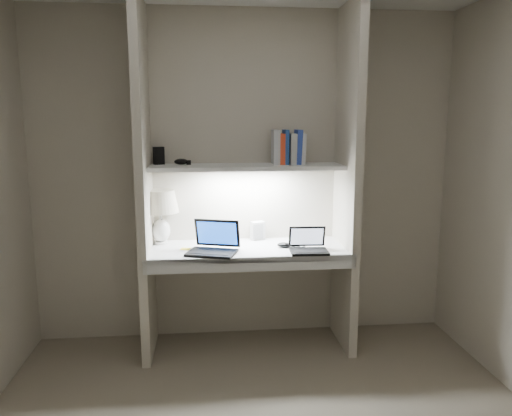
{
  "coord_description": "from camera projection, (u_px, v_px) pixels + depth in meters",
  "views": [
    {
      "loc": [
        -0.3,
        -2.3,
        1.7
      ],
      "look_at": [
        0.04,
        1.05,
        1.09
      ],
      "focal_mm": 35.0,
      "sensor_mm": 36.0,
      "label": 1
    }
  ],
  "objects": [
    {
      "name": "desk",
      "position": [
        248.0,
        250.0,
        3.65
      ],
      "size": [
        1.4,
        0.55,
        0.04
      ],
      "primitive_type": "cube",
      "color": "white",
      "rests_on": "alcove_panel_left"
    },
    {
      "name": "speaker",
      "position": [
        258.0,
        231.0,
        3.86
      ],
      "size": [
        0.12,
        0.1,
        0.14
      ],
      "primitive_type": "cube",
      "rotation": [
        0.0,
        0.0,
        0.35
      ],
      "color": "silver",
      "rests_on": "desk"
    },
    {
      "name": "table_lamp",
      "position": [
        160.0,
        208.0,
        3.7
      ],
      "size": [
        0.28,
        0.28,
        0.41
      ],
      "color": "white",
      "rests_on": "desk"
    },
    {
      "name": "desk_apron",
      "position": [
        251.0,
        264.0,
        3.4
      ],
      "size": [
        1.46,
        0.03,
        0.1
      ],
      "primitive_type": "cube",
      "color": "silver",
      "rests_on": "desk"
    },
    {
      "name": "strip_light",
      "position": [
        247.0,
        170.0,
        3.64
      ],
      "size": [
        0.6,
        0.04,
        0.02
      ],
      "primitive_type": "cube",
      "color": "white",
      "rests_on": "shelf"
    },
    {
      "name": "laptop_netbook",
      "position": [
        308.0,
        246.0,
        3.53
      ],
      "size": [
        0.27,
        0.24,
        0.17
      ],
      "rotation": [
        0.0,
        0.0,
        -0.05
      ],
      "color": "black",
      "rests_on": "desk"
    },
    {
      "name": "cable_coil",
      "position": [
        299.0,
        246.0,
        3.66
      ],
      "size": [
        0.11,
        0.11,
        0.01
      ],
      "primitive_type": "torus",
      "rotation": [
        0.0,
        0.0,
        -0.21
      ],
      "color": "black",
      "rests_on": "desk"
    },
    {
      "name": "book_row",
      "position": [
        288.0,
        148.0,
        3.68
      ],
      "size": [
        0.24,
        0.17,
        0.25
      ],
      "color": "silver",
      "rests_on": "shelf"
    },
    {
      "name": "mouse",
      "position": [
        284.0,
        245.0,
        3.64
      ],
      "size": [
        0.12,
        0.09,
        0.04
      ],
      "primitive_type": "ellipsoid",
      "rotation": [
        0.0,
        0.0,
        -0.24
      ],
      "color": "black",
      "rests_on": "desk"
    },
    {
      "name": "shelf",
      "position": [
        247.0,
        167.0,
        3.64
      ],
      "size": [
        1.4,
        0.36,
        0.03
      ],
      "primitive_type": "cube",
      "color": "silver",
      "rests_on": "back_wall"
    },
    {
      "name": "laptop_main",
      "position": [
        214.0,
        245.0,
        3.5
      ],
      "size": [
        0.4,
        0.37,
        0.22
      ],
      "rotation": [
        0.0,
        0.0,
        -0.32
      ],
      "color": "black",
      "rests_on": "desk"
    },
    {
      "name": "alcove_panel_left",
      "position": [
        144.0,
        183.0,
        3.49
      ],
      "size": [
        0.06,
        0.55,
        2.5
      ],
      "primitive_type": "cube",
      "color": "#BDB3A1",
      "rests_on": "floor"
    },
    {
      "name": "back_wall",
      "position": [
        245.0,
        178.0,
        3.83
      ],
      "size": [
        3.2,
        0.01,
        2.5
      ],
      "primitive_type": "cube",
      "color": "#BDB3A1",
      "rests_on": "floor"
    },
    {
      "name": "sticky_note",
      "position": [
        185.0,
        249.0,
        3.59
      ],
      "size": [
        0.08,
        0.08,
        0.0
      ],
      "primitive_type": "cube",
      "rotation": [
        0.0,
        0.0,
        -0.26
      ],
      "color": "yellow",
      "rests_on": "desk"
    },
    {
      "name": "shelf_gadget",
      "position": [
        181.0,
        162.0,
        3.64
      ],
      "size": [
        0.12,
        0.1,
        0.04
      ],
      "primitive_type": "ellipsoid",
      "rotation": [
        0.0,
        0.0,
        0.29
      ],
      "color": "black",
      "rests_on": "shelf"
    },
    {
      "name": "shelf_box",
      "position": [
        159.0,
        156.0,
        3.66
      ],
      "size": [
        0.09,
        0.07,
        0.13
      ],
      "primitive_type": "cube",
      "rotation": [
        0.0,
        0.0,
        0.34
      ],
      "color": "black",
      "rests_on": "shelf"
    },
    {
      "name": "alcove_panel_right",
      "position": [
        347.0,
        181.0,
        3.63
      ],
      "size": [
        0.06,
        0.55,
        2.5
      ],
      "primitive_type": "cube",
      "color": "#BDB3A1",
      "rests_on": "floor"
    }
  ]
}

